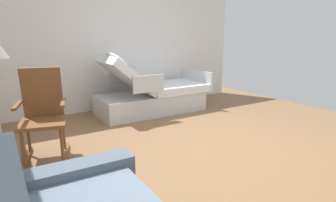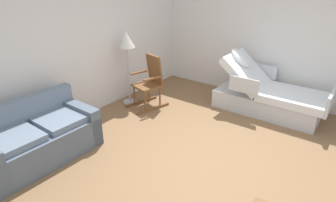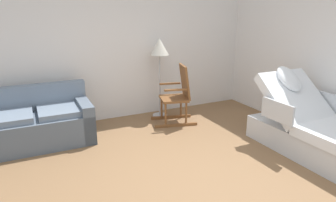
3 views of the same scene
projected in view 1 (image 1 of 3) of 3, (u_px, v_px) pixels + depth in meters
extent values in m
plane|color=olive|center=(206.00, 148.00, 3.59)|extent=(6.37, 6.37, 0.00)
cube|color=white|center=(121.00, 38.00, 5.43)|extent=(0.10, 5.18, 2.70)
cube|color=silver|center=(151.00, 103.00, 5.26)|extent=(0.88, 1.93, 0.35)
cube|color=white|center=(172.00, 87.00, 5.45)|extent=(0.92, 1.16, 0.14)
cube|color=white|center=(126.00, 76.00, 4.89)|extent=(0.91, 0.83, 0.70)
ellipsoid|color=white|center=(118.00, 61.00, 4.75)|extent=(0.34, 0.46, 0.41)
cube|color=silver|center=(149.00, 84.00, 4.58)|extent=(0.04, 0.56, 0.28)
cube|color=silver|center=(124.00, 76.00, 5.41)|extent=(0.04, 0.56, 0.28)
cube|color=silver|center=(197.00, 79.00, 5.73)|extent=(0.95, 0.05, 0.36)
cylinder|color=black|center=(118.00, 121.00, 4.58)|extent=(0.10, 0.10, 0.10)
cylinder|color=black|center=(103.00, 111.00, 5.17)|extent=(0.10, 0.10, 0.10)
cylinder|color=black|center=(196.00, 108.00, 5.40)|extent=(0.10, 0.10, 0.10)
cylinder|color=black|center=(176.00, 100.00, 6.00)|extent=(0.10, 0.10, 0.10)
cube|color=brown|center=(26.00, 161.00, 3.17)|extent=(0.75, 0.23, 0.05)
cube|color=brown|center=(67.00, 156.00, 3.30)|extent=(0.75, 0.23, 0.05)
cylinder|color=brown|center=(62.00, 144.00, 3.07)|extent=(0.04, 0.04, 0.40)
cylinder|color=brown|center=(23.00, 148.00, 2.96)|extent=(0.04, 0.04, 0.40)
cylinder|color=brown|center=(63.00, 133.00, 3.41)|extent=(0.04, 0.04, 0.40)
cylinder|color=brown|center=(29.00, 136.00, 3.30)|extent=(0.04, 0.04, 0.40)
cube|color=brown|center=(43.00, 123.00, 3.14)|extent=(0.57, 0.58, 0.04)
cube|color=brown|center=(42.00, 93.00, 3.26)|extent=(0.22, 0.45, 0.60)
cube|color=brown|center=(63.00, 103.00, 3.14)|extent=(0.39, 0.14, 0.03)
cube|color=brown|center=(17.00, 106.00, 3.00)|extent=(0.39, 0.14, 0.03)
cylinder|color=#B2B5BA|center=(6.00, 171.00, 2.96)|extent=(0.28, 0.28, 0.03)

